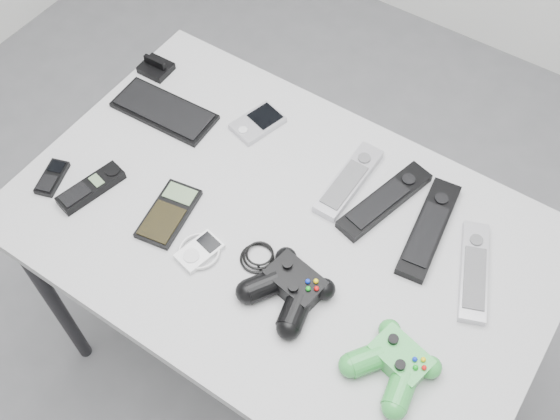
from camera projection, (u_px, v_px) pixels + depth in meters
The scene contains 15 objects.
floor at pixel (254, 371), 2.00m from camera, with size 3.50×3.50×0.00m, color slate.
desk at pixel (281, 243), 1.45m from camera, with size 1.14×0.73×0.76m.
pda_keyboard at pixel (164, 110), 1.57m from camera, with size 0.25×0.11×0.02m, color black.
dock_bracket at pixel (155, 65), 1.64m from camera, with size 0.07×0.07×0.04m, color black.
pda at pixel (258, 123), 1.54m from camera, with size 0.08×0.12×0.02m, color #A6A5AC.
remote_silver_a at pixel (349, 180), 1.45m from camera, with size 0.05×0.22×0.02m, color #A6A5AC.
remote_black_a at pixel (385, 200), 1.41m from camera, with size 0.06×0.25×0.02m, color black.
remote_black_b at pixel (429, 228), 1.37m from camera, with size 0.06×0.26×0.02m, color black.
remote_silver_b at pixel (474, 271), 1.32m from camera, with size 0.05×0.23×0.02m, color #AFAEB5.
mobile_phone at pixel (52, 177), 1.45m from camera, with size 0.04×0.09×0.02m, color black.
cordless_handset at pixel (91, 187), 1.43m from camera, with size 0.05×0.15×0.02m, color black.
calculator at pixel (169, 213), 1.40m from camera, with size 0.08×0.16×0.02m, color black.
mp3_player at pixel (199, 251), 1.35m from camera, with size 0.09×0.09×0.02m, color silver.
controller_black at pixel (290, 287), 1.28m from camera, with size 0.27×0.17×0.05m, color black, non-canonical shape.
controller_green at pixel (395, 363), 1.20m from camera, with size 0.15×0.16×0.05m, color #25882E, non-canonical shape.
Camera 1 is at (0.46, -0.55, 1.94)m, focal length 42.00 mm.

